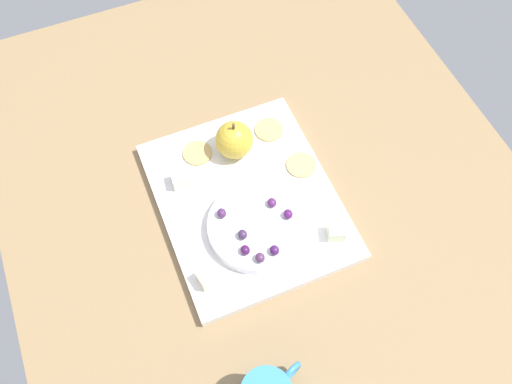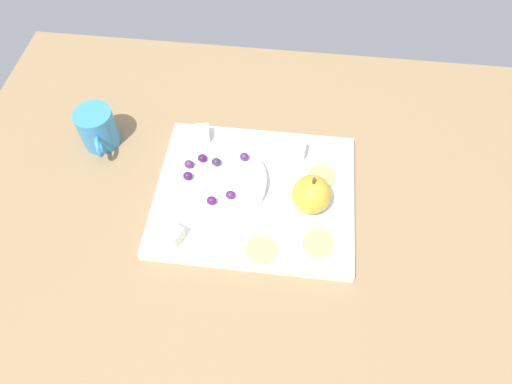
{
  "view_description": "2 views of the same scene",
  "coord_description": "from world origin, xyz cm",
  "px_view_note": "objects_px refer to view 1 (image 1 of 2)",
  "views": [
    {
      "loc": [
        -40.95,
        19.58,
        87.51
      ],
      "look_at": [
        0.4,
        2.41,
        8.09
      ],
      "focal_mm": 38.79,
      "sensor_mm": 36.0,
      "label": 1
    },
    {
      "loc": [
        6.36,
        -40.46,
        72.35
      ],
      "look_at": [
        1.58,
        0.81,
        10.48
      ],
      "focal_mm": 32.04,
      "sensor_mm": 36.0,
      "label": 2
    }
  ],
  "objects_px": {
    "grape_2": "(222,213)",
    "grape_5": "(245,250)",
    "platter": "(247,200)",
    "grape_1": "(288,214)",
    "cheese_cube_2": "(336,232)",
    "grape_3": "(260,258)",
    "cheese_cube_0": "(180,180)",
    "grape_0": "(272,203)",
    "grape_6": "(275,250)",
    "serving_dish": "(257,226)",
    "cheese_cube_1": "(207,278)",
    "cracker_0": "(197,153)",
    "cracker_2": "(269,130)",
    "apple_whole": "(234,140)",
    "cracker_1": "(301,165)",
    "grape_4": "(243,234)"
  },
  "relations": [
    {
      "from": "cheese_cube_2",
      "to": "grape_2",
      "type": "bearing_deg",
      "value": 59.45
    },
    {
      "from": "cracker_1",
      "to": "grape_2",
      "type": "bearing_deg",
      "value": 106.37
    },
    {
      "from": "cracker_1",
      "to": "grape_5",
      "type": "distance_m",
      "value": 0.2
    },
    {
      "from": "grape_6",
      "to": "grape_5",
      "type": "bearing_deg",
      "value": 66.97
    },
    {
      "from": "cheese_cube_2",
      "to": "grape_2",
      "type": "height_order",
      "value": "grape_2"
    },
    {
      "from": "grape_1",
      "to": "grape_4",
      "type": "relative_size",
      "value": 1.0
    },
    {
      "from": "platter",
      "to": "grape_6",
      "type": "xyz_separation_m",
      "value": [
        -0.12,
        0.0,
        0.04
      ]
    },
    {
      "from": "cheese_cube_2",
      "to": "cracker_2",
      "type": "bearing_deg",
      "value": 4.27
    },
    {
      "from": "cheese_cube_1",
      "to": "grape_6",
      "type": "bearing_deg",
      "value": -91.76
    },
    {
      "from": "cheese_cube_1",
      "to": "cheese_cube_2",
      "type": "distance_m",
      "value": 0.22
    },
    {
      "from": "platter",
      "to": "serving_dish",
      "type": "height_order",
      "value": "serving_dish"
    },
    {
      "from": "apple_whole",
      "to": "grape_6",
      "type": "relative_size",
      "value": 4.08
    },
    {
      "from": "cracker_1",
      "to": "cheese_cube_1",
      "type": "bearing_deg",
      "value": 121.43
    },
    {
      "from": "platter",
      "to": "grape_1",
      "type": "distance_m",
      "value": 0.09
    },
    {
      "from": "grape_0",
      "to": "grape_2",
      "type": "bearing_deg",
      "value": 81.17
    },
    {
      "from": "cracker_1",
      "to": "grape_5",
      "type": "xyz_separation_m",
      "value": [
        -0.12,
        0.15,
        0.03
      ]
    },
    {
      "from": "apple_whole",
      "to": "cheese_cube_1",
      "type": "relative_size",
      "value": 2.49
    },
    {
      "from": "cracker_1",
      "to": "platter",
      "type": "bearing_deg",
      "value": 101.87
    },
    {
      "from": "cheese_cube_1",
      "to": "grape_4",
      "type": "bearing_deg",
      "value": -61.83
    },
    {
      "from": "serving_dish",
      "to": "cheese_cube_0",
      "type": "relative_size",
      "value": 6.02
    },
    {
      "from": "grape_0",
      "to": "grape_3",
      "type": "relative_size",
      "value": 1.0
    },
    {
      "from": "grape_5",
      "to": "cracker_0",
      "type": "bearing_deg",
      "value": 1.21
    },
    {
      "from": "cracker_2",
      "to": "grape_3",
      "type": "xyz_separation_m",
      "value": [
        -0.23,
        0.12,
        0.03
      ]
    },
    {
      "from": "cheese_cube_1",
      "to": "grape_2",
      "type": "xyz_separation_m",
      "value": [
        0.09,
        -0.06,
        0.02
      ]
    },
    {
      "from": "cracker_2",
      "to": "apple_whole",
      "type": "bearing_deg",
      "value": 103.33
    },
    {
      "from": "grape_0",
      "to": "grape_5",
      "type": "height_order",
      "value": "same"
    },
    {
      "from": "cracker_1",
      "to": "grape_4",
      "type": "bearing_deg",
      "value": 123.01
    },
    {
      "from": "cheese_cube_2",
      "to": "cracker_1",
      "type": "xyz_separation_m",
      "value": [
        0.14,
        -0.0,
        -0.01
      ]
    },
    {
      "from": "serving_dish",
      "to": "cheese_cube_2",
      "type": "height_order",
      "value": "cheese_cube_2"
    },
    {
      "from": "cheese_cube_0",
      "to": "grape_5",
      "type": "xyz_separation_m",
      "value": [
        -0.17,
        -0.05,
        0.01
      ]
    },
    {
      "from": "grape_5",
      "to": "cheese_cube_1",
      "type": "bearing_deg",
      "value": 101.68
    },
    {
      "from": "cracker_0",
      "to": "grape_5",
      "type": "height_order",
      "value": "grape_5"
    },
    {
      "from": "apple_whole",
      "to": "grape_5",
      "type": "height_order",
      "value": "apple_whole"
    },
    {
      "from": "platter",
      "to": "grape_0",
      "type": "height_order",
      "value": "grape_0"
    },
    {
      "from": "apple_whole",
      "to": "grape_2",
      "type": "relative_size",
      "value": 4.08
    },
    {
      "from": "cheese_cube_2",
      "to": "grape_3",
      "type": "xyz_separation_m",
      "value": [
        0.0,
        0.13,
        0.01
      ]
    },
    {
      "from": "cheese_cube_1",
      "to": "grape_6",
      "type": "relative_size",
      "value": 1.64
    },
    {
      "from": "grape_2",
      "to": "grape_5",
      "type": "distance_m",
      "value": 0.07
    },
    {
      "from": "grape_2",
      "to": "serving_dish",
      "type": "bearing_deg",
      "value": -127.39
    },
    {
      "from": "cheese_cube_1",
      "to": "grape_4",
      "type": "relative_size",
      "value": 1.64
    },
    {
      "from": "grape_4",
      "to": "cheese_cube_0",
      "type": "bearing_deg",
      "value": 21.95
    },
    {
      "from": "apple_whole",
      "to": "grape_0",
      "type": "bearing_deg",
      "value": -174.65
    },
    {
      "from": "grape_5",
      "to": "grape_3",
      "type": "bearing_deg",
      "value": -141.77
    },
    {
      "from": "cracker_0",
      "to": "grape_5",
      "type": "distance_m",
      "value": 0.22
    },
    {
      "from": "cheese_cube_1",
      "to": "cracker_1",
      "type": "xyz_separation_m",
      "value": [
        0.14,
        -0.22,
        -0.01
      ]
    },
    {
      "from": "cracker_2",
      "to": "grape_3",
      "type": "relative_size",
      "value": 3.17
    },
    {
      "from": "grape_0",
      "to": "grape_3",
      "type": "bearing_deg",
      "value": 145.98
    },
    {
      "from": "platter",
      "to": "cracker_0",
      "type": "bearing_deg",
      "value": 22.15
    },
    {
      "from": "cracker_1",
      "to": "cheese_cube_2",
      "type": "bearing_deg",
      "value": 178.25
    },
    {
      "from": "serving_dish",
      "to": "grape_3",
      "type": "bearing_deg",
      "value": 161.82
    }
  ]
}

